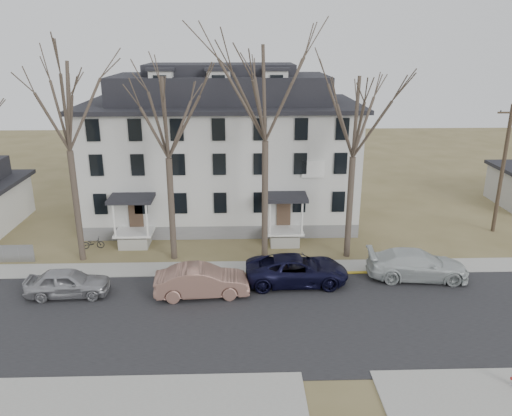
{
  "coord_description": "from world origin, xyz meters",
  "views": [
    {
      "loc": [
        -0.53,
        -20.61,
        13.75
      ],
      "look_at": [
        0.4,
        9.0,
        3.72
      ],
      "focal_mm": 35.0,
      "sensor_mm": 36.0,
      "label": 1
    }
  ],
  "objects_px": {
    "tree_far_left": "(64,100)",
    "car_white": "(417,265)",
    "car_tan": "(202,282)",
    "tree_mid_left": "(166,112)",
    "boarding_house": "(222,152)",
    "bicycle_left": "(93,244)",
    "car_silver": "(68,283)",
    "tree_mid_right": "(356,111)",
    "utility_pole_far": "(503,168)",
    "car_navy": "(297,270)",
    "tree_center": "(266,87)"
  },
  "relations": [
    {
      "from": "utility_pole_far",
      "to": "car_tan",
      "type": "relative_size",
      "value": 1.81
    },
    {
      "from": "tree_far_left",
      "to": "car_white",
      "type": "bearing_deg",
      "value": -9.22
    },
    {
      "from": "tree_mid_right",
      "to": "car_tan",
      "type": "bearing_deg",
      "value": -150.84
    },
    {
      "from": "car_tan",
      "to": "bicycle_left",
      "type": "xyz_separation_m",
      "value": [
        -8.0,
        6.88,
        -0.47
      ]
    },
    {
      "from": "tree_center",
      "to": "utility_pole_far",
      "type": "distance_m",
      "value": 19.03
    },
    {
      "from": "tree_far_left",
      "to": "car_white",
      "type": "distance_m",
      "value": 23.33
    },
    {
      "from": "tree_center",
      "to": "car_navy",
      "type": "bearing_deg",
      "value": -65.76
    },
    {
      "from": "car_silver",
      "to": "car_white",
      "type": "height_order",
      "value": "car_white"
    },
    {
      "from": "tree_far_left",
      "to": "boarding_house",
      "type": "bearing_deg",
      "value": 42.18
    },
    {
      "from": "utility_pole_far",
      "to": "car_silver",
      "type": "relative_size",
      "value": 2.06
    },
    {
      "from": "tree_mid_right",
      "to": "car_white",
      "type": "xyz_separation_m",
      "value": [
        3.54,
        -3.42,
        -8.73
      ]
    },
    {
      "from": "boarding_house",
      "to": "car_white",
      "type": "relative_size",
      "value": 3.48
    },
    {
      "from": "car_silver",
      "to": "tree_mid_left",
      "type": "bearing_deg",
      "value": -49.28
    },
    {
      "from": "utility_pole_far",
      "to": "car_navy",
      "type": "distance_m",
      "value": 18.16
    },
    {
      "from": "utility_pole_far",
      "to": "car_navy",
      "type": "xyz_separation_m",
      "value": [
        -15.78,
        -8.02,
        -4.07
      ]
    },
    {
      "from": "tree_mid_left",
      "to": "bicycle_left",
      "type": "xyz_separation_m",
      "value": [
        -5.78,
        1.7,
        -9.2
      ]
    },
    {
      "from": "bicycle_left",
      "to": "car_silver",
      "type": "bearing_deg",
      "value": 176.65
    },
    {
      "from": "car_tan",
      "to": "car_white",
      "type": "bearing_deg",
      "value": -86.55
    },
    {
      "from": "car_white",
      "to": "tree_mid_left",
      "type": "bearing_deg",
      "value": 82.5
    },
    {
      "from": "bicycle_left",
      "to": "tree_far_left",
      "type": "bearing_deg",
      "value": 165.22
    },
    {
      "from": "tree_far_left",
      "to": "utility_pole_far",
      "type": "xyz_separation_m",
      "value": [
        29.5,
        4.2,
        -5.44
      ]
    },
    {
      "from": "boarding_house",
      "to": "bicycle_left",
      "type": "xyz_separation_m",
      "value": [
        -8.78,
        -6.45,
        -4.98
      ]
    },
    {
      "from": "boarding_house",
      "to": "utility_pole_far",
      "type": "bearing_deg",
      "value": -10.92
    },
    {
      "from": "tree_far_left",
      "to": "tree_mid_left",
      "type": "distance_m",
      "value": 6.05
    },
    {
      "from": "car_tan",
      "to": "bicycle_left",
      "type": "height_order",
      "value": "car_tan"
    },
    {
      "from": "bicycle_left",
      "to": "tree_center",
      "type": "bearing_deg",
      "value": -105.7
    },
    {
      "from": "tree_center",
      "to": "car_navy",
      "type": "height_order",
      "value": "tree_center"
    },
    {
      "from": "tree_mid_right",
      "to": "car_navy",
      "type": "bearing_deg",
      "value": -134.66
    },
    {
      "from": "car_navy",
      "to": "bicycle_left",
      "type": "bearing_deg",
      "value": 66.33
    },
    {
      "from": "car_silver",
      "to": "car_tan",
      "type": "distance_m",
      "value": 7.52
    },
    {
      "from": "car_silver",
      "to": "tree_far_left",
      "type": "bearing_deg",
      "value": 5.56
    },
    {
      "from": "boarding_house",
      "to": "tree_mid_left",
      "type": "xyz_separation_m",
      "value": [
        -3.0,
        -8.15,
        4.22
      ]
    },
    {
      "from": "tree_mid_left",
      "to": "car_silver",
      "type": "distance_m",
      "value": 11.43
    },
    {
      "from": "tree_far_left",
      "to": "car_tan",
      "type": "bearing_deg",
      "value": -32.19
    },
    {
      "from": "tree_far_left",
      "to": "utility_pole_far",
      "type": "distance_m",
      "value": 30.29
    },
    {
      "from": "car_tan",
      "to": "car_white",
      "type": "xyz_separation_m",
      "value": [
        12.82,
        1.76,
        0.0
      ]
    },
    {
      "from": "boarding_house",
      "to": "bicycle_left",
      "type": "height_order",
      "value": "boarding_house"
    },
    {
      "from": "tree_center",
      "to": "car_silver",
      "type": "bearing_deg",
      "value": -156.24
    },
    {
      "from": "utility_pole_far",
      "to": "car_silver",
      "type": "bearing_deg",
      "value": -162.33
    },
    {
      "from": "tree_center",
      "to": "tree_mid_right",
      "type": "xyz_separation_m",
      "value": [
        5.5,
        0.0,
        -1.48
      ]
    },
    {
      "from": "tree_mid_right",
      "to": "car_white",
      "type": "relative_size",
      "value": 2.13
    },
    {
      "from": "car_tan",
      "to": "bicycle_left",
      "type": "distance_m",
      "value": 10.56
    },
    {
      "from": "tree_center",
      "to": "car_white",
      "type": "distance_m",
      "value": 14.06
    },
    {
      "from": "tree_mid_left",
      "to": "tree_mid_right",
      "type": "xyz_separation_m",
      "value": [
        11.5,
        0.0,
        0.0
      ]
    },
    {
      "from": "car_navy",
      "to": "car_white",
      "type": "xyz_separation_m",
      "value": [
        7.32,
        0.41,
        0.03
      ]
    },
    {
      "from": "tree_center",
      "to": "bicycle_left",
      "type": "xyz_separation_m",
      "value": [
        -11.78,
        1.7,
        -10.68
      ]
    },
    {
      "from": "tree_mid_right",
      "to": "car_silver",
      "type": "bearing_deg",
      "value": -163.51
    },
    {
      "from": "tree_mid_right",
      "to": "tree_far_left",
      "type": "bearing_deg",
      "value": 180.0
    },
    {
      "from": "car_tan",
      "to": "bicycle_left",
      "type": "bearing_deg",
      "value": 44.96
    },
    {
      "from": "boarding_house",
      "to": "tree_far_left",
      "type": "xyz_separation_m",
      "value": [
        -9.0,
        -8.15,
        4.96
      ]
    }
  ]
}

